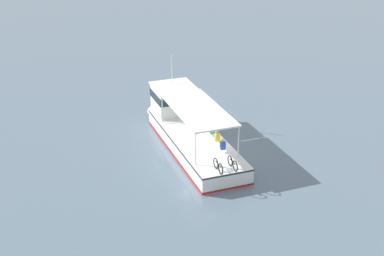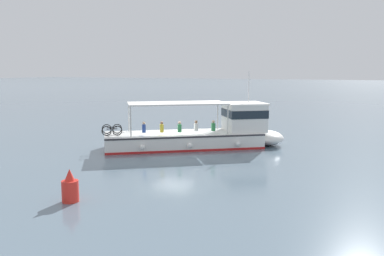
{
  "view_description": "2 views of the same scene",
  "coord_description": "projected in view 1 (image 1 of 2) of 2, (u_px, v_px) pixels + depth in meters",
  "views": [
    {
      "loc": [
        29.34,
        7.06,
        15.56
      ],
      "look_at": [
        -0.86,
        -1.1,
        1.4
      ],
      "focal_mm": 48.58,
      "sensor_mm": 36.0,
      "label": 1
    },
    {
      "loc": [
        -12.57,
        24.76,
        5.48
      ],
      "look_at": [
        -0.86,
        -1.1,
        1.4
      ],
      "focal_mm": 38.41,
      "sensor_mm": 36.0,
      "label": 2
    }
  ],
  "objects": [
    {
      "name": "ground_plane",
      "position": [
        205.0,
        155.0,
        33.9
      ],
      "size": [
        400.0,
        400.0,
        0.0
      ],
      "primitive_type": "plane",
      "color": "slate"
    },
    {
      "name": "ferry_main",
      "position": [
        187.0,
        127.0,
        35.37
      ],
      "size": [
        12.14,
        9.89,
        5.32
      ],
      "color": "white",
      "rests_on": "ground"
    }
  ]
}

